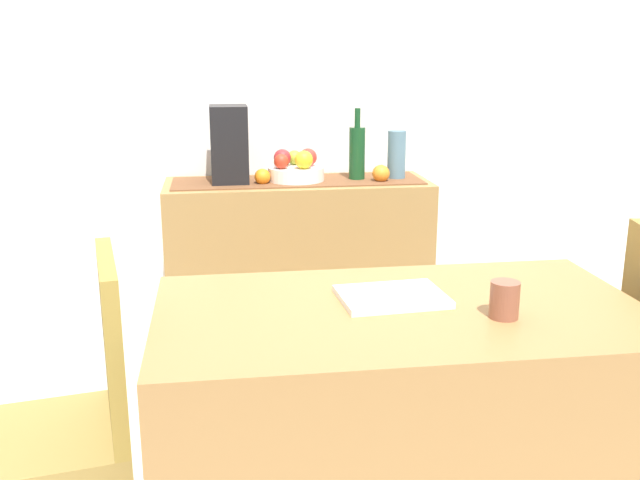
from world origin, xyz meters
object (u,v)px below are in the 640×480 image
object	(u,v)px
wine_bottle	(357,152)
fruit_bowl	(296,174)
dining_table	(398,434)
open_book	(392,297)
coffee_maker	(229,145)
ceramic_vase	(397,155)
coffee_cup	(505,300)
sideboard_console	(298,270)

from	to	relation	value
wine_bottle	fruit_bowl	bearing A→B (deg)	-180.00
wine_bottle	dining_table	distance (m)	1.54
fruit_bowl	open_book	size ratio (longest dim) A/B	0.89
wine_bottle	coffee_maker	bearing A→B (deg)	-180.00
coffee_maker	dining_table	bearing A→B (deg)	-73.94
wine_bottle	dining_table	xyz separation A→B (m)	(-0.16, -1.42, -0.58)
open_book	wine_bottle	bearing A→B (deg)	78.72
dining_table	wine_bottle	bearing A→B (deg)	83.62
wine_bottle	dining_table	bearing A→B (deg)	-96.38
coffee_maker	ceramic_vase	bearing A→B (deg)	0.00
coffee_maker	coffee_cup	xyz separation A→B (m)	(0.64, -1.53, -0.21)
sideboard_console	open_book	world-z (taller)	sideboard_console
coffee_maker	coffee_cup	size ratio (longest dim) A/B	3.57
sideboard_console	ceramic_vase	xyz separation A→B (m)	(0.45, 0.00, 0.52)
sideboard_console	coffee_maker	distance (m)	0.65
coffee_cup	coffee_maker	bearing A→B (deg)	112.88
coffee_maker	open_book	bearing A→B (deg)	-73.70
sideboard_console	coffee_maker	world-z (taller)	coffee_maker
dining_table	coffee_cup	distance (m)	0.49
wine_bottle	coffee_maker	distance (m)	0.57
fruit_bowl	dining_table	size ratio (longest dim) A/B	0.19
wine_bottle	coffee_cup	bearing A→B (deg)	-87.12
sideboard_console	ceramic_vase	distance (m)	0.69
ceramic_vase	open_book	bearing A→B (deg)	-104.55
coffee_maker	open_book	distance (m)	1.43
ceramic_vase	sideboard_console	bearing A→B (deg)	180.00
coffee_maker	dining_table	world-z (taller)	coffee_maker
fruit_bowl	open_book	bearing A→B (deg)	-85.62
ceramic_vase	coffee_cup	world-z (taller)	ceramic_vase
sideboard_console	wine_bottle	distance (m)	0.60
ceramic_vase	wine_bottle	bearing A→B (deg)	180.00
open_book	coffee_maker	bearing A→B (deg)	102.17
sideboard_console	fruit_bowl	distance (m)	0.45
sideboard_console	open_book	distance (m)	1.40
open_book	coffee_cup	bearing A→B (deg)	-38.45
ceramic_vase	coffee_cup	size ratio (longest dim) A/B	2.31
coffee_cup	sideboard_console	bearing A→B (deg)	102.77
sideboard_console	ceramic_vase	bearing A→B (deg)	0.00
sideboard_console	ceramic_vase	size ratio (longest dim) A/B	5.37
wine_bottle	coffee_cup	world-z (taller)	wine_bottle
wine_bottle	coffee_maker	xyz separation A→B (m)	(-0.57, -0.00, 0.04)
sideboard_console	coffee_cup	world-z (taller)	coffee_cup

